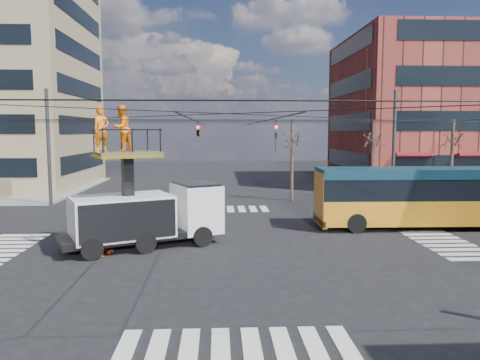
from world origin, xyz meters
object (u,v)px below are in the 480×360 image
at_px(utility_truck, 146,201).
at_px(worker_ground, 107,232).
at_px(traffic_cone, 99,247).
at_px(flagger, 352,213).
at_px(city_bus, 425,196).

relative_size(utility_truck, worker_ground, 4.13).
bearing_deg(utility_truck, worker_ground, -169.81).
distance_m(traffic_cone, worker_ground, 0.75).
height_order(utility_truck, flagger, utility_truck).
bearing_deg(utility_truck, traffic_cone, -162.49).
distance_m(city_bus, traffic_cone, 16.71).
relative_size(utility_truck, flagger, 4.52).
bearing_deg(city_bus, flagger, -179.91).
height_order(utility_truck, worker_ground, utility_truck).
relative_size(utility_truck, city_bus, 0.64).
bearing_deg(traffic_cone, worker_ground, 67.82).
bearing_deg(traffic_cone, utility_truck, 42.50).
xyz_separation_m(utility_truck, worker_ground, (-1.49, -1.05, -1.17)).
relative_size(traffic_cone, flagger, 0.45).
distance_m(city_bus, worker_ground, 16.34).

